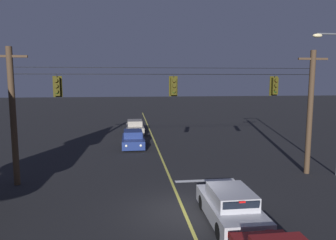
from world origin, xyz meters
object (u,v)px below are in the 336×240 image
object	(u,v)px
traffic_light_left_inner	(174,86)
car_oncoming_lead	(133,139)
car_oncoming_trailing	(135,127)
traffic_light_centre	(275,86)
traffic_light_leftmost	(57,87)
car_waiting_near_lane	(230,207)

from	to	relation	value
traffic_light_left_inner	car_oncoming_lead	xyz separation A→B (m)	(-2.16, 8.82, -4.63)
traffic_light_left_inner	car_oncoming_trailing	world-z (taller)	traffic_light_left_inner
traffic_light_centre	car_oncoming_trailing	xyz separation A→B (m)	(-7.76, 15.48, -4.63)
car_oncoming_lead	car_oncoming_trailing	world-z (taller)	same
traffic_light_leftmost	car_oncoming_lead	size ratio (longest dim) A/B	0.28
traffic_light_left_inner	traffic_light_centre	bearing A→B (deg)	0.00
traffic_light_leftmost	car_waiting_near_lane	bearing A→B (deg)	-37.04
traffic_light_left_inner	traffic_light_centre	world-z (taller)	same
car_oncoming_lead	car_oncoming_trailing	bearing A→B (deg)	87.54
car_oncoming_trailing	car_oncoming_lead	bearing A→B (deg)	-92.46
car_waiting_near_lane	car_oncoming_lead	xyz separation A→B (m)	(-3.60, 14.61, -0.00)
traffic_light_left_inner	car_oncoming_trailing	size ratio (longest dim) A/B	0.28
traffic_light_leftmost	car_oncoming_trailing	bearing A→B (deg)	74.27
traffic_light_left_inner	traffic_light_leftmost	bearing A→B (deg)	180.00
traffic_light_left_inner	car_oncoming_trailing	xyz separation A→B (m)	(-1.87, 15.48, -4.63)
traffic_light_leftmost	car_oncoming_lead	bearing A→B (deg)	65.20
traffic_light_leftmost	traffic_light_left_inner	xyz separation A→B (m)	(6.23, 0.00, 0.00)
car_oncoming_trailing	car_waiting_near_lane	bearing A→B (deg)	-81.14
traffic_light_leftmost	car_waiting_near_lane	distance (m)	10.67
car_waiting_near_lane	traffic_light_left_inner	bearing A→B (deg)	104.00
traffic_light_centre	car_waiting_near_lane	bearing A→B (deg)	-127.50
traffic_light_leftmost	car_oncoming_lead	world-z (taller)	traffic_light_leftmost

